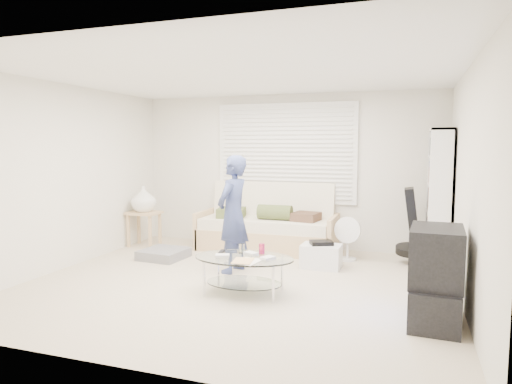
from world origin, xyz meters
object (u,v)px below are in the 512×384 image
(futon_sofa, at_px, (268,228))
(coffee_table, at_px, (244,264))
(tv_unit, at_px, (435,276))
(bookshelf, at_px, (438,198))

(futon_sofa, bearing_deg, coffee_table, -79.48)
(futon_sofa, distance_m, tv_unit, 3.40)
(bookshelf, height_order, coffee_table, bookshelf)
(futon_sofa, height_order, tv_unit, futon_sofa)
(futon_sofa, height_order, bookshelf, bookshelf)
(bookshelf, relative_size, coffee_table, 1.62)
(futon_sofa, relative_size, tv_unit, 2.42)
(bookshelf, xyz_separation_m, tv_unit, (-0.13, -2.18, -0.51))
(futon_sofa, distance_m, bookshelf, 2.61)
(bookshelf, bearing_deg, futon_sofa, 174.96)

